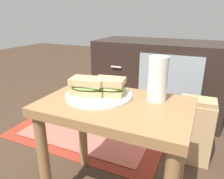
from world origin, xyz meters
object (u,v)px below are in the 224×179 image
Objects in this scene: plate at (99,95)px; sandwich_back at (110,86)px; tv_cabinet at (158,78)px; paper_bag at (194,130)px; beer_glass at (157,80)px; sandwich_front at (88,86)px.

sandwich_back is at bearing 21.50° from plate.
tv_cabinet is at bearing 87.19° from plate.
tv_cabinet is at bearing 89.72° from sandwich_back.
beer_glass is at bearing -113.54° from paper_bag.
plate reaches higher than paper_bag.
tv_cabinet is 7.07× the size of sandwich_back.
beer_glass reaches higher than plate.
tv_cabinet is 0.93m from plate.
sandwich_back is at bearing -166.62° from beer_glass.
sandwich_back is (0.04, 0.02, 0.04)m from plate.
sandwich_back is at bearing 21.50° from sandwich_front.
paper_bag is (0.37, 0.40, -0.29)m from plate.
plate is 0.74× the size of paper_bag.
sandwich_front is at bearing -95.25° from tv_cabinet.
tv_cabinet reaches higher than sandwich_back.
sandwich_front is 0.09m from sandwich_back.
plate is 0.24m from beer_glass.
beer_glass is at bearing 13.38° from sandwich_back.
tv_cabinet is 0.91m from beer_glass.
sandwich_front and sandwich_back have the same top height.
paper_bag is at bearing 49.75° from sandwich_back.
paper_bag is at bearing -57.91° from tv_cabinet.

